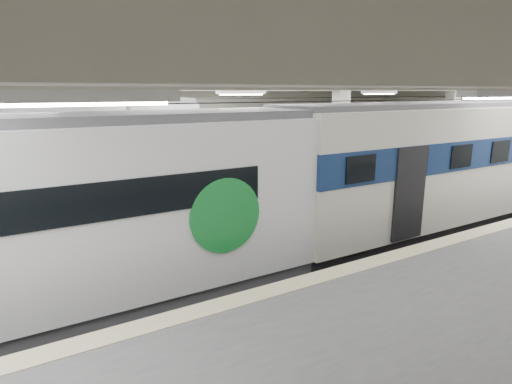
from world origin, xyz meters
TOP-DOWN VIEW (x-y plane):
  - station_hall at (0.00, -1.74)m, footprint 36.00×24.00m
  - modern_emu at (-4.69, -0.00)m, footprint 14.05×2.90m
  - older_rer at (7.19, 0.00)m, footprint 14.02×3.09m

SIDE VIEW (x-z plane):
  - modern_emu at x=-4.69m, z-range -0.04..4.48m
  - older_rer at x=7.19m, z-range 0.11..4.71m
  - station_hall at x=0.00m, z-range 0.37..6.12m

